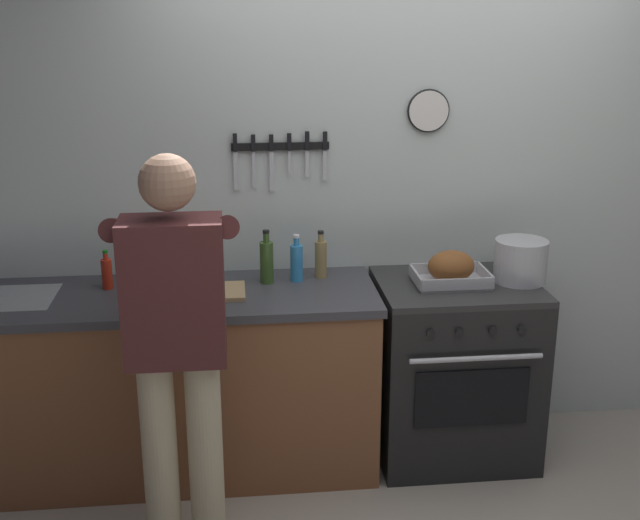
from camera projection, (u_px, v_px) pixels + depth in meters
wall_back at (400, 186)px, 4.03m from camera, size 6.00×0.13×2.60m
counter_block at (161, 381)px, 3.81m from camera, size 2.03×0.65×0.90m
stove at (453, 369)px, 3.96m from camera, size 0.76×0.67×0.90m
person_cook at (177, 335)px, 3.08m from camera, size 0.51×0.63×1.66m
roasting_pan at (451, 270)px, 3.80m from camera, size 0.35×0.26×0.16m
stock_pot at (521, 261)px, 3.83m from camera, size 0.25×0.25×0.20m
cutting_board at (206, 292)px, 3.67m from camera, size 0.36×0.24×0.02m
bottle_vinegar at (321, 258)px, 3.89m from camera, size 0.06×0.06×0.23m
bottle_hot_sauce at (107, 273)px, 3.73m from camera, size 0.05×0.05×0.19m
bottle_dish_soap at (297, 262)px, 3.83m from camera, size 0.06×0.06×0.23m
bottle_olive_oil at (267, 261)px, 3.80m from camera, size 0.06×0.06×0.26m
bottle_cooking_oil at (136, 265)px, 3.77m from camera, size 0.08×0.08×0.25m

